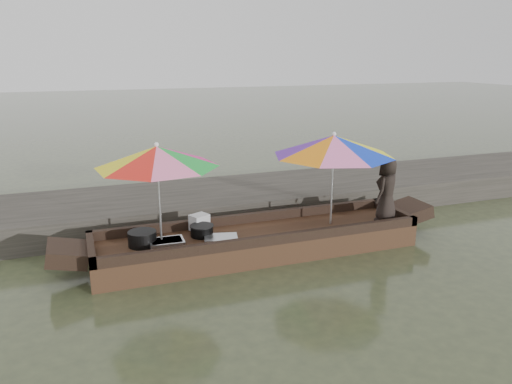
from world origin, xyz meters
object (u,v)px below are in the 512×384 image
object	(u,v)px
charcoal_grill	(202,231)
umbrella_bow	(159,195)
tray_scallop	(221,238)
supply_bag	(199,222)
cooking_pot	(142,238)
boat_hull	(258,243)
umbrella_stern	(332,179)
tray_crayfish	(167,243)
vendor	(387,189)

from	to	relation	value
charcoal_grill	umbrella_bow	world-z (taller)	umbrella_bow
tray_scallop	supply_bag	bearing A→B (deg)	108.73
cooking_pot	supply_bag	size ratio (longest dim) A/B	1.51
tray_scallop	umbrella_bow	size ratio (longest dim) A/B	0.28
cooking_pot	tray_scallop	xyz separation A→B (m)	(1.16, -0.20, -0.08)
tray_scallop	cooking_pot	bearing A→B (deg)	170.28
boat_hull	charcoal_grill	xyz separation A→B (m)	(-0.88, 0.16, 0.26)
boat_hull	cooking_pot	size ratio (longest dim) A/B	12.33
umbrella_stern	supply_bag	bearing A→B (deg)	168.18
tray_crayfish	charcoal_grill	xyz separation A→B (m)	(0.59, 0.21, 0.04)
cooking_pot	charcoal_grill	size ratio (longest dim) A/B	1.20
tray_scallop	umbrella_stern	world-z (taller)	umbrella_stern
supply_bag	vendor	size ratio (longest dim) A/B	0.25
cooking_pot	charcoal_grill	distance (m)	0.93
tray_crayfish	umbrella_stern	size ratio (longest dim) A/B	0.25
boat_hull	tray_scallop	size ratio (longest dim) A/B	10.29
tray_crayfish	umbrella_bow	bearing A→B (deg)	139.44
charcoal_grill	boat_hull	bearing A→B (deg)	-10.13
tray_crayfish	umbrella_stern	bearing A→B (deg)	1.18
boat_hull	umbrella_bow	distance (m)	1.81
tray_scallop	umbrella_stern	distance (m)	2.10
umbrella_bow	umbrella_stern	distance (m)	2.84
supply_bag	umbrella_stern	bearing A→B (deg)	-11.82
tray_crayfish	umbrella_bow	distance (m)	0.74
cooking_pot	umbrella_stern	distance (m)	3.18
tray_scallop	supply_bag	distance (m)	0.61
supply_bag	umbrella_bow	distance (m)	1.05
charcoal_grill	umbrella_stern	bearing A→B (deg)	-4.13
boat_hull	supply_bag	size ratio (longest dim) A/B	18.56
charcoal_grill	umbrella_bow	bearing A→B (deg)	-166.53
charcoal_grill	umbrella_stern	size ratio (longest dim) A/B	0.18
boat_hull	supply_bag	world-z (taller)	supply_bag
charcoal_grill	umbrella_stern	world-z (taller)	umbrella_stern
cooking_pot	tray_scallop	world-z (taller)	cooking_pot
charcoal_grill	supply_bag	size ratio (longest dim) A/B	1.26
cooking_pot	umbrella_stern	world-z (taller)	umbrella_stern
boat_hull	supply_bag	bearing A→B (deg)	152.08
tray_crayfish	umbrella_stern	world-z (taller)	umbrella_stern
boat_hull	umbrella_stern	distance (m)	1.61
tray_scallop	charcoal_grill	xyz separation A→B (m)	(-0.23, 0.28, 0.05)
boat_hull	charcoal_grill	distance (m)	0.93
boat_hull	tray_scallop	bearing A→B (deg)	-169.48
umbrella_bow	boat_hull	bearing A→B (deg)	0.00
boat_hull	umbrella_bow	size ratio (longest dim) A/B	2.91
boat_hull	umbrella_stern	bearing A→B (deg)	0.00
boat_hull	charcoal_grill	world-z (taller)	charcoal_grill
umbrella_bow	supply_bag	bearing A→B (deg)	33.02
tray_crayfish	umbrella_bow	world-z (taller)	umbrella_bow
supply_bag	charcoal_grill	bearing A→B (deg)	-96.63
vendor	umbrella_stern	bearing A→B (deg)	-42.98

